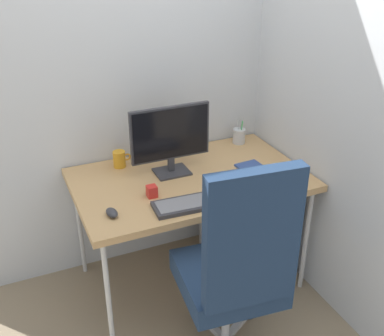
% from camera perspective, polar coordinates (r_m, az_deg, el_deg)
% --- Properties ---
extents(ground_plane, '(8.00, 8.00, 0.00)m').
position_cam_1_polar(ground_plane, '(3.15, -0.22, -13.22)').
color(ground_plane, gray).
extents(wall_back, '(2.92, 0.04, 2.80)m').
position_cam_1_polar(wall_back, '(2.89, -3.87, 14.21)').
color(wall_back, silver).
rests_on(wall_back, ground_plane).
extents(wall_side_right, '(0.04, 2.40, 2.80)m').
position_cam_1_polar(wall_side_right, '(2.66, 16.05, 12.13)').
color(wall_side_right, silver).
rests_on(wall_side_right, ground_plane).
extents(desk, '(1.34, 0.82, 0.75)m').
position_cam_1_polar(desk, '(2.75, -0.25, -1.78)').
color(desk, tan).
rests_on(desk, ground_plane).
extents(office_chair, '(0.56, 0.58, 1.21)m').
position_cam_1_polar(office_chair, '(2.25, 5.42, -12.01)').
color(office_chair, black).
rests_on(office_chair, ground_plane).
extents(filing_cabinet, '(0.44, 0.56, 0.58)m').
position_cam_1_polar(filing_cabinet, '(3.14, 6.73, -6.95)').
color(filing_cabinet, '#9EA0A5').
rests_on(filing_cabinet, ground_plane).
extents(monitor, '(0.48, 0.16, 0.41)m').
position_cam_1_polar(monitor, '(2.69, -2.63, 3.81)').
color(monitor, '#333338').
rests_on(monitor, desk).
extents(keyboard, '(0.44, 0.18, 0.03)m').
position_cam_1_polar(keyboard, '(2.45, 0.22, -4.27)').
color(keyboard, '#333338').
rests_on(keyboard, desk).
extents(mouse, '(0.07, 0.10, 0.04)m').
position_cam_1_polar(mouse, '(2.39, -9.71, -5.37)').
color(mouse, '#333338').
rests_on(mouse, desk).
extents(pen_holder, '(0.08, 0.08, 0.18)m').
position_cam_1_polar(pen_holder, '(3.16, 5.73, 3.90)').
color(pen_holder, silver).
rests_on(pen_holder, desk).
extents(notebook, '(0.16, 0.20, 0.01)m').
position_cam_1_polar(notebook, '(2.83, 7.42, -0.09)').
color(notebook, '#334C8C').
rests_on(notebook, desk).
extents(coffee_mug, '(0.11, 0.07, 0.10)m').
position_cam_1_polar(coffee_mug, '(2.86, -8.79, 1.08)').
color(coffee_mug, orange).
rests_on(coffee_mug, desk).
extents(desk_clamp_accessory, '(0.05, 0.05, 0.06)m').
position_cam_1_polar(desk_clamp_accessory, '(2.52, -4.90, -2.85)').
color(desk_clamp_accessory, red).
rests_on(desk_clamp_accessory, desk).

